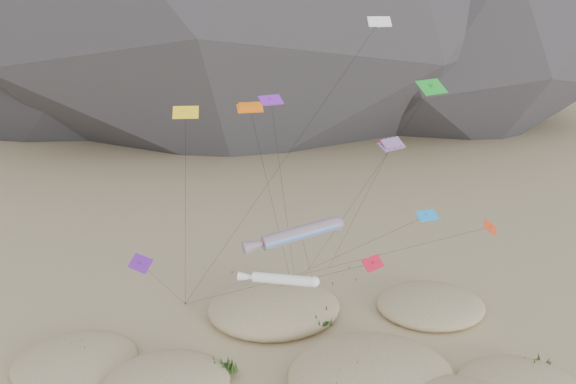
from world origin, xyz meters
name	(u,v)px	position (x,y,z in m)	size (l,w,h in m)	color
kite_stakes	(300,281)	(1.57, 23.03, 0.15)	(23.17, 6.48, 0.30)	#3F2D1E
rainbow_tube_kite	(297,234)	(-1.65, 7.24, 13.27)	(9.42, 16.07, 14.28)	#FF511A
white_tube_kite	(280,279)	(-2.93, 8.62, 8.47)	(6.92, 14.60, 9.21)	white
orange_parafoil	(251,111)	(-4.59, 14.66, 22.23)	(6.35, 9.49, 22.97)	orange
multi_parafoil	(391,146)	(6.79, 9.59, 19.80)	(2.67, 17.81, 20.52)	#FF1A44
delta_kites	(335,161)	(2.25, 10.73, 18.34)	(32.57, 18.12, 30.13)	yellow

